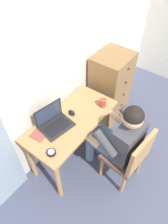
{
  "coord_description": "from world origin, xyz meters",
  "views": [
    {
      "loc": [
        -1.41,
        0.86,
        2.4
      ],
      "look_at": [
        -0.21,
        1.76,
        0.84
      ],
      "focal_mm": 31.96,
      "sensor_mm": 36.0,
      "label": 1
    }
  ],
  "objects": [
    {
      "name": "laptop",
      "position": [
        -0.48,
        1.96,
        0.79
      ],
      "size": [
        0.38,
        0.3,
        0.24
      ],
      "color": "#232326",
      "rests_on": "desk"
    },
    {
      "name": "notebook_pad",
      "position": [
        -0.65,
        2.0,
        0.75
      ],
      "size": [
        0.23,
        0.17,
        0.01
      ],
      "primitive_type": "cube",
      "rotation": [
        0.0,
        0.0,
        0.12
      ],
      "color": "#994742",
      "rests_on": "desk"
    },
    {
      "name": "computer_mouse",
      "position": [
        -0.24,
        1.91,
        0.76
      ],
      "size": [
        0.09,
        0.11,
        0.03
      ],
      "primitive_type": "ellipsoid",
      "rotation": [
        0.0,
        0.0,
        -0.3
      ],
      "color": "black",
      "rests_on": "desk"
    },
    {
      "name": "wall_back",
      "position": [
        0.0,
        2.2,
        1.25
      ],
      "size": [
        4.8,
        0.05,
        2.5
      ],
      "primitive_type": "cube",
      "color": "silver",
      "rests_on": "ground_plane"
    },
    {
      "name": "desk",
      "position": [
        -0.31,
        1.86,
        0.61
      ],
      "size": [
        1.13,
        0.54,
        0.74
      ],
      "color": "tan",
      "rests_on": "ground_plane"
    },
    {
      "name": "desk_clock",
      "position": [
        -0.77,
        1.74,
        0.75
      ],
      "size": [
        0.09,
        0.09,
        0.03
      ],
      "color": "black",
      "rests_on": "desk"
    },
    {
      "name": "person_seated",
      "position": [
        -0.16,
        1.34,
        0.66
      ],
      "size": [
        0.57,
        0.61,
        1.18
      ],
      "color": "#6B84AD",
      "rests_on": "ground_plane"
    },
    {
      "name": "coffee_mug",
      "position": [
        0.08,
        1.71,
        0.79
      ],
      "size": [
        0.12,
        0.08,
        0.09
      ],
      "color": "#9E3D38",
      "rests_on": "desk"
    },
    {
      "name": "chair",
      "position": [
        -0.18,
        1.16,
        0.48
      ],
      "size": [
        0.46,
        0.44,
        0.87
      ],
      "color": "brown",
      "rests_on": "ground_plane"
    },
    {
      "name": "dresser",
      "position": [
        0.64,
        1.92,
        0.53
      ],
      "size": [
        0.54,
        0.47,
        1.07
      ],
      "color": "olive",
      "rests_on": "ground_plane"
    }
  ]
}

